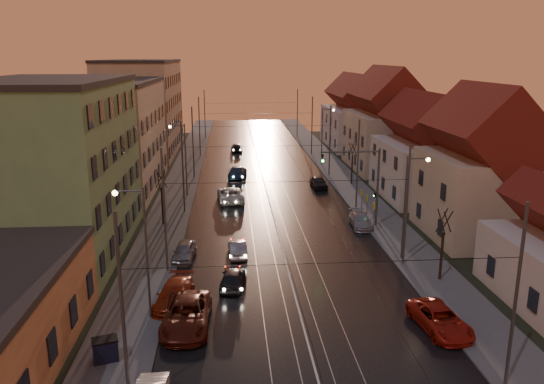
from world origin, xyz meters
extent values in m
plane|color=black|center=(0.00, 0.00, 0.00)|extent=(160.00, 160.00, 0.00)
cube|color=black|center=(0.00, 40.00, 0.02)|extent=(16.00, 120.00, 0.04)
cube|color=#4C4C4C|center=(-10.00, 40.00, 0.07)|extent=(4.00, 120.00, 0.15)
cube|color=#4C4C4C|center=(10.00, 40.00, 0.07)|extent=(4.00, 120.00, 0.15)
cube|color=gray|center=(-2.20, 40.00, 0.06)|extent=(0.06, 120.00, 0.03)
cube|color=gray|center=(-0.77, 40.00, 0.06)|extent=(0.06, 120.00, 0.03)
cube|color=gray|center=(0.77, 40.00, 0.06)|extent=(0.06, 120.00, 0.03)
cube|color=gray|center=(2.20, 40.00, 0.06)|extent=(0.06, 120.00, 0.03)
cube|color=#608E5A|center=(-17.50, 14.00, 6.50)|extent=(10.00, 18.00, 13.00)
cube|color=#C0B895|center=(-17.50, 34.00, 6.00)|extent=(10.00, 20.00, 12.00)
cube|color=#A07E67|center=(-17.50, 58.00, 7.00)|extent=(10.00, 24.00, 14.00)
cube|color=#B7A68D|center=(17.00, 15.00, 3.50)|extent=(8.50, 10.00, 7.00)
pyramid|color=#5B1F14|center=(17.00, 15.00, 8.90)|extent=(8.67, 10.20, 3.80)
cube|color=silver|center=(17.00, 28.00, 3.00)|extent=(9.00, 12.00, 6.00)
pyramid|color=#5B1F14|center=(17.00, 28.00, 7.60)|extent=(9.18, 12.24, 3.20)
cube|color=#B7A68D|center=(17.00, 43.00, 3.75)|extent=(9.00, 14.00, 7.50)
pyramid|color=#5B1F14|center=(17.00, 43.00, 9.50)|extent=(9.18, 14.28, 4.00)
cube|color=silver|center=(17.00, 61.00, 3.25)|extent=(9.00, 16.00, 6.50)
pyramid|color=#5B1F14|center=(17.00, 61.00, 8.25)|extent=(9.18, 16.32, 3.50)
cylinder|color=#595B60|center=(-8.60, -6.00, 4.50)|extent=(0.16, 0.16, 9.00)
cylinder|color=#595B60|center=(8.60, -6.00, 4.50)|extent=(0.16, 0.16, 9.00)
cylinder|color=#595B60|center=(-8.60, 9.00, 4.50)|extent=(0.16, 0.16, 9.00)
cylinder|color=#595B60|center=(8.60, 9.00, 4.50)|extent=(0.16, 0.16, 9.00)
cylinder|color=#595B60|center=(-8.60, 24.00, 4.50)|extent=(0.16, 0.16, 9.00)
cylinder|color=#595B60|center=(8.60, 24.00, 4.50)|extent=(0.16, 0.16, 9.00)
cylinder|color=#595B60|center=(-8.60, 39.00, 4.50)|extent=(0.16, 0.16, 9.00)
cylinder|color=#595B60|center=(8.60, 39.00, 4.50)|extent=(0.16, 0.16, 9.00)
cylinder|color=#595B60|center=(-8.60, 54.00, 4.50)|extent=(0.16, 0.16, 9.00)
cylinder|color=#595B60|center=(8.60, 54.00, 4.50)|extent=(0.16, 0.16, 9.00)
cylinder|color=#595B60|center=(-8.60, 72.00, 4.50)|extent=(0.16, 0.16, 9.00)
cylinder|color=#595B60|center=(8.60, 72.00, 4.50)|extent=(0.16, 0.16, 9.00)
cylinder|color=#595B60|center=(-8.80, 2.00, 4.00)|extent=(0.14, 0.14, 8.00)
cylinder|color=#595B60|center=(-9.60, 2.00, 7.80)|extent=(1.60, 0.10, 0.10)
sphere|color=#FFD88C|center=(-10.32, 2.00, 7.70)|extent=(0.32, 0.32, 0.32)
cylinder|color=#595B60|center=(8.80, 10.00, 4.00)|extent=(0.14, 0.14, 8.00)
cylinder|color=#595B60|center=(9.60, 10.00, 7.80)|extent=(1.60, 0.10, 0.10)
sphere|color=#FFD88C|center=(10.32, 10.00, 7.70)|extent=(0.32, 0.32, 0.32)
cylinder|color=#595B60|center=(-8.80, 30.00, 4.00)|extent=(0.14, 0.14, 8.00)
cylinder|color=#595B60|center=(-9.60, 30.00, 7.80)|extent=(1.60, 0.10, 0.10)
sphere|color=#FFD88C|center=(-10.32, 30.00, 7.70)|extent=(0.32, 0.32, 0.32)
cylinder|color=#595B60|center=(8.80, 46.00, 4.00)|extent=(0.14, 0.14, 8.00)
cylinder|color=#595B60|center=(9.60, 46.00, 7.80)|extent=(1.60, 0.10, 0.10)
sphere|color=#FFD88C|center=(10.32, 46.00, 7.70)|extent=(0.32, 0.32, 0.32)
cylinder|color=#595B60|center=(9.00, 18.00, 3.60)|extent=(0.20, 0.20, 7.20)
cylinder|color=#595B60|center=(6.40, 18.00, 6.90)|extent=(5.20, 0.14, 0.14)
imported|color=black|center=(4.00, 18.00, 6.30)|extent=(0.15, 0.18, 0.90)
sphere|color=#19FF3F|center=(4.00, 17.88, 6.15)|extent=(0.20, 0.20, 0.20)
cylinder|color=black|center=(-10.20, 20.00, 1.75)|extent=(0.18, 0.18, 3.50)
cylinder|color=black|center=(-9.97, 20.09, 4.30)|extent=(0.37, 0.92, 1.61)
cylinder|color=black|center=(-10.29, 20.23, 4.30)|extent=(0.91, 0.40, 1.61)
cylinder|color=black|center=(-10.43, 19.91, 4.30)|extent=(0.37, 0.92, 1.61)
cylinder|color=black|center=(-10.07, 19.78, 4.30)|extent=(0.84, 0.54, 1.62)
cylinder|color=black|center=(10.20, 6.00, 1.75)|extent=(0.18, 0.18, 3.50)
cylinder|color=black|center=(10.43, 6.09, 4.30)|extent=(0.37, 0.92, 1.61)
cylinder|color=black|center=(10.11, 6.23, 4.30)|extent=(0.91, 0.40, 1.61)
cylinder|color=black|center=(9.97, 5.91, 4.30)|extent=(0.37, 0.92, 1.61)
cylinder|color=black|center=(10.32, 5.78, 4.30)|extent=(0.84, 0.54, 1.62)
cylinder|color=black|center=(10.40, 34.00, 1.75)|extent=(0.18, 0.18, 3.50)
cylinder|color=black|center=(10.63, 34.09, 4.30)|extent=(0.37, 0.92, 1.61)
cylinder|color=black|center=(10.31, 34.23, 4.30)|extent=(0.91, 0.40, 1.61)
cylinder|color=black|center=(10.17, 33.91, 4.30)|extent=(0.37, 0.92, 1.61)
cylinder|color=black|center=(10.53, 33.78, 4.30)|extent=(0.84, 0.54, 1.62)
imported|color=black|center=(-3.98, 6.08, 0.64)|extent=(1.97, 3.91, 1.28)
imported|color=gray|center=(-3.57, 11.79, 0.61)|extent=(1.50, 3.76, 1.21)
imported|color=#BEBEBE|center=(-4.07, 27.64, 0.76)|extent=(3.04, 5.72, 1.53)
imported|color=#182A48|center=(-3.14, 38.92, 0.75)|extent=(2.69, 5.37, 1.50)
imported|color=black|center=(-2.98, 57.43, 0.70)|extent=(1.87, 4.21, 1.41)
imported|color=#581B0F|center=(-6.61, 0.85, 0.78)|extent=(2.75, 5.68, 1.56)
imported|color=#9F2B0F|center=(-7.60, 3.77, 0.68)|extent=(2.51, 4.91, 1.37)
imported|color=#9E9FA3|center=(-7.60, 11.44, 0.65)|extent=(1.82, 3.91, 1.29)
imported|color=#AD1E11|center=(7.60, -0.56, 0.66)|extent=(2.76, 5.01, 1.33)
imported|color=#A5A5AB|center=(7.60, 18.03, 0.61)|extent=(1.86, 4.27, 1.22)
imported|color=black|center=(6.20, 32.68, 0.67)|extent=(1.80, 4.00, 1.33)
cube|color=black|center=(-10.40, -2.42, 0.70)|extent=(1.39, 1.12, 1.10)
camera|label=1|loc=(-3.92, -26.70, 15.02)|focal=35.00mm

